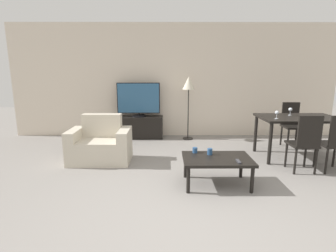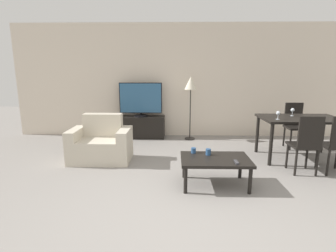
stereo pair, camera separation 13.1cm
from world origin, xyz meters
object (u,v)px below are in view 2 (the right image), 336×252
(tv_stand, at_px, (141,127))
(coffee_table, at_px, (215,161))
(dining_table, at_px, (300,122))
(dining_chair_far, at_px, (295,123))
(wine_glass_center, at_px, (278,114))
(tv, at_px, (141,100))
(cup_colored_far, at_px, (193,150))
(armchair, at_px, (101,144))
(floor_lamp, at_px, (191,87))
(cup_white_near, at_px, (208,152))
(dining_chair_near, at_px, (306,142))
(remote_primary, at_px, (236,162))
(wine_glass_left, at_px, (293,110))

(tv_stand, relative_size, coffee_table, 1.18)
(dining_table, bearing_deg, tv_stand, 154.43)
(dining_chair_far, relative_size, wine_glass_center, 6.44)
(tv, relative_size, cup_colored_far, 12.73)
(armchair, height_order, floor_lamp, floor_lamp)
(dining_chair_far, relative_size, cup_white_near, 10.22)
(wine_glass_center, bearing_deg, dining_table, 22.05)
(tv, bearing_deg, armchair, -107.52)
(dining_table, height_order, wine_glass_center, wine_glass_center)
(dining_chair_near, height_order, cup_colored_far, dining_chair_near)
(armchair, bearing_deg, cup_white_near, -25.81)
(dining_chair_near, distance_m, dining_chair_far, 1.57)
(armchair, bearing_deg, remote_primary, -29.21)
(coffee_table, height_order, dining_chair_far, dining_chair_far)
(armchair, distance_m, cup_colored_far, 1.80)
(dining_chair_far, xyz_separation_m, wine_glass_left, (-0.33, -0.58, 0.36))
(armchair, height_order, cup_white_near, armchair)
(dining_table, bearing_deg, tv, 154.47)
(armchair, height_order, wine_glass_left, wine_glass_left)
(tv_stand, relative_size, dining_table, 0.81)
(cup_colored_far, bearing_deg, floor_lamp, 87.89)
(coffee_table, bearing_deg, cup_colored_far, 142.02)
(tv_stand, height_order, cup_white_near, tv_stand)
(dining_chair_near, bearing_deg, coffee_table, -162.89)
(coffee_table, distance_m, wine_glass_left, 2.18)
(tv, xyz_separation_m, wine_glass_left, (3.00, -1.30, -0.05))
(armchair, xyz_separation_m, remote_primary, (2.15, -1.20, 0.12))
(coffee_table, relative_size, dining_chair_far, 1.02)
(dining_table, distance_m, wine_glass_center, 0.57)
(tv_stand, bearing_deg, coffee_table, -62.77)
(dining_chair_far, distance_m, cup_colored_far, 2.83)
(floor_lamp, height_order, cup_colored_far, floor_lamp)
(tv_stand, relative_size, remote_primary, 7.54)
(dining_table, relative_size, remote_primary, 9.33)
(floor_lamp, xyz_separation_m, cup_colored_far, (-0.09, -2.32, -0.79))
(coffee_table, relative_size, cup_white_near, 10.44)
(tv_stand, height_order, wine_glass_left, wine_glass_left)
(floor_lamp, bearing_deg, tv_stand, 174.00)
(tv_stand, xyz_separation_m, dining_chair_far, (3.33, -0.73, 0.26))
(dining_chair_far, bearing_deg, coffee_table, -135.21)
(dining_chair_far, distance_m, cup_white_near, 2.72)
(tv, xyz_separation_m, coffee_table, (1.38, -2.67, -0.57))
(dining_table, distance_m, cup_white_near, 2.10)
(remote_primary, bearing_deg, cup_white_near, 135.87)
(dining_chair_far, bearing_deg, tv, 167.66)
(floor_lamp, distance_m, wine_glass_left, 2.21)
(armchair, height_order, dining_table, armchair)
(tv, relative_size, coffee_table, 1.05)
(tv, relative_size, dining_table, 0.72)
(dining_chair_near, distance_m, cup_white_near, 1.58)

